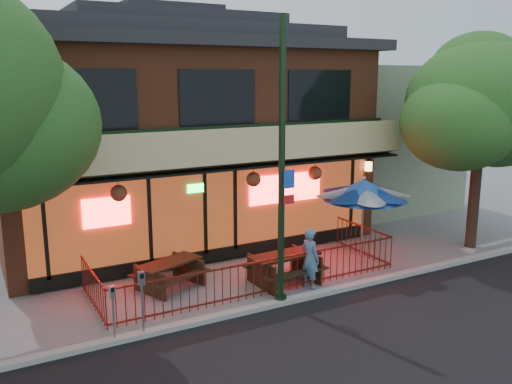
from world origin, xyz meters
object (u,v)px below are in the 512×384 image
parking_meter_far (113,305)px  picnic_table_left (169,271)px  street_light (282,181)px  patio_umbrella (364,190)px  parking_meter_near (142,293)px  street_tree_right (482,97)px  picnic_table_right (284,264)px  pedestrian (310,258)px

parking_meter_far → picnic_table_left: bearing=48.5°
picnic_table_left → parking_meter_far: 3.18m
street_light → patio_umbrella: street_light is taller
parking_meter_near → street_light: bearing=1.2°
street_tree_right → picnic_table_right: 8.48m
street_tree_right → pedestrian: 7.98m
street_tree_right → patio_umbrella: bearing=176.7°
pedestrian → picnic_table_right: bearing=23.3°
street_light → picnic_table_right: 2.94m
street_tree_right → picnic_table_right: (-7.24, 0.13, -4.41)m
picnic_table_left → picnic_table_right: picnic_table_right is taller
street_light → pedestrian: size_ratio=4.24×
picnic_table_left → parking_meter_far: (-2.09, -2.37, 0.38)m
street_tree_right → parking_meter_near: bearing=-174.8°
street_tree_right → parking_meter_far: (-12.24, -1.07, -4.08)m
street_light → patio_umbrella: size_ratio=2.56×
street_tree_right → parking_meter_near: 12.30m
street_tree_right → pedestrian: bearing=-175.9°
street_light → pedestrian: bearing=22.3°
picnic_table_right → patio_umbrella: (2.80, 0.13, 1.79)m
parking_meter_far → parking_meter_near: bearing=-0.0°
parking_meter_near → parking_meter_far: 0.65m
picnic_table_left → picnic_table_right: 3.13m
picnic_table_right → pedestrian: size_ratio=1.21×
picnic_table_left → street_light: bearing=-47.3°
picnic_table_right → parking_meter_far: 5.15m
picnic_table_left → picnic_table_right: size_ratio=1.06×
street_tree_right → parking_meter_far: size_ratio=5.42×
picnic_table_right → street_tree_right: bearing=-1.0°
pedestrian → parking_meter_far: pedestrian is taller
street_light → street_tree_right: size_ratio=1.00×
street_tree_right → parking_meter_far: 12.95m
patio_umbrella → street_light: bearing=-160.9°
picnic_table_left → parking_meter_near: parking_meter_near is taller
street_tree_right → picnic_table_left: size_ratio=3.31×
street_light → parking_meter_far: bearing=-178.9°
patio_umbrella → pedestrian: size_ratio=1.66×
street_tree_right → parking_meter_far: bearing=-175.0°
pedestrian → parking_meter_far: 5.46m
picnic_table_left → parking_meter_far: parking_meter_far is taller
street_light → picnic_table_right: street_light is taller
parking_meter_far → street_tree_right: bearing=5.0°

